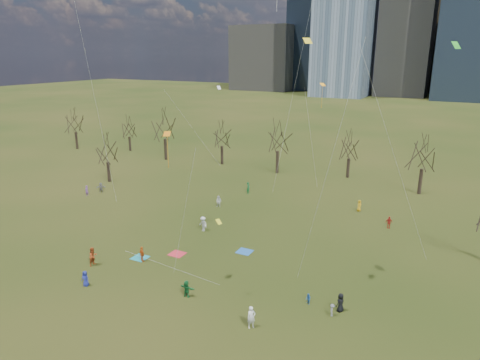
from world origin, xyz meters
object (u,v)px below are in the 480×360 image
at_px(blanket_crimson, 177,254).
at_px(person_2, 93,256).
at_px(blanket_teal, 140,258).
at_px(person_1, 251,317).
at_px(person_0, 85,279).
at_px(blanket_navy, 245,252).
at_px(person_4, 142,254).

bearing_deg(blanket_crimson, person_2, -135.57).
bearing_deg(person_2, blanket_teal, -41.79).
relative_size(blanket_crimson, person_1, 0.86).
bearing_deg(person_0, person_1, -5.26).
distance_m(blanket_crimson, person_2, 8.56).
relative_size(blanket_navy, person_4, 0.97).
relative_size(blanket_navy, person_0, 1.06).
height_order(blanket_teal, person_2, person_2).
bearing_deg(blanket_teal, blanket_navy, 34.95).
bearing_deg(person_1, person_4, 115.56).
relative_size(person_1, person_2, 0.95).
distance_m(blanket_teal, person_2, 4.71).
relative_size(person_1, person_4, 1.12).
relative_size(person_0, person_1, 0.82).
distance_m(person_0, person_1, 16.47).
relative_size(blanket_teal, blanket_navy, 1.00).
height_order(blanket_navy, person_4, person_4).
height_order(blanket_crimson, person_1, person_1).
bearing_deg(person_1, person_2, 127.66).
xyz_separation_m(blanket_navy, person_2, (-12.26, -9.81, 0.96)).
distance_m(blanket_teal, person_0, 6.83).
bearing_deg(blanket_crimson, person_4, -125.85).
xyz_separation_m(blanket_teal, person_4, (0.77, -0.50, 0.81)).
height_order(blanket_teal, blanket_navy, same).
xyz_separation_m(blanket_crimson, person_4, (-2.20, -3.04, 0.81)).
bearing_deg(person_1, blanket_navy, 72.61).
bearing_deg(person_0, blanket_teal, 73.76).
height_order(blanket_teal, person_1, person_1).
relative_size(person_0, person_2, 0.77).
bearing_deg(blanket_teal, person_1, -18.76).
height_order(blanket_teal, blanket_crimson, same).
height_order(blanket_teal, person_0, person_0).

